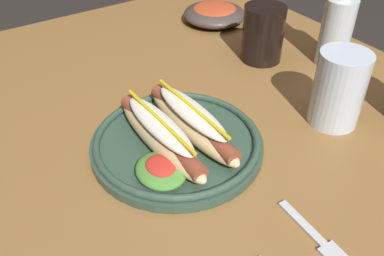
{
  "coord_description": "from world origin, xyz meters",
  "views": [
    {
      "loc": [
        0.48,
        -0.38,
        1.19
      ],
      "look_at": [
        0.02,
        -0.08,
        0.77
      ],
      "focal_mm": 39.21,
      "sensor_mm": 36.0,
      "label": 1
    }
  ],
  "objects_px": {
    "soda_cup": "(263,34)",
    "water_cup": "(339,89)",
    "glass_bottle": "(337,26)",
    "side_bowl": "(215,13)",
    "fork": "(317,238)",
    "hot_dog_plate": "(176,138)"
  },
  "relations": [
    {
      "from": "hot_dog_plate",
      "to": "fork",
      "type": "relative_size",
      "value": 2.34
    },
    {
      "from": "soda_cup",
      "to": "glass_bottle",
      "type": "height_order",
      "value": "glass_bottle"
    },
    {
      "from": "glass_bottle",
      "to": "side_bowl",
      "type": "relative_size",
      "value": 1.47
    },
    {
      "from": "soda_cup",
      "to": "side_bowl",
      "type": "height_order",
      "value": "soda_cup"
    },
    {
      "from": "glass_bottle",
      "to": "soda_cup",
      "type": "bearing_deg",
      "value": -131.23
    },
    {
      "from": "soda_cup",
      "to": "water_cup",
      "type": "xyz_separation_m",
      "value": [
        0.25,
        -0.05,
        0.01
      ]
    },
    {
      "from": "soda_cup",
      "to": "water_cup",
      "type": "bearing_deg",
      "value": -11.14
    },
    {
      "from": "hot_dog_plate",
      "to": "fork",
      "type": "height_order",
      "value": "hot_dog_plate"
    },
    {
      "from": "soda_cup",
      "to": "glass_bottle",
      "type": "xyz_separation_m",
      "value": [
        0.1,
        0.11,
        0.03
      ]
    },
    {
      "from": "water_cup",
      "to": "soda_cup",
      "type": "bearing_deg",
      "value": 168.86
    },
    {
      "from": "hot_dog_plate",
      "to": "fork",
      "type": "xyz_separation_m",
      "value": [
        0.25,
        0.06,
        -0.02
      ]
    },
    {
      "from": "water_cup",
      "to": "side_bowl",
      "type": "relative_size",
      "value": 0.84
    },
    {
      "from": "fork",
      "to": "side_bowl",
      "type": "xyz_separation_m",
      "value": [
        -0.63,
        0.3,
        0.02
      ]
    },
    {
      "from": "hot_dog_plate",
      "to": "water_cup",
      "type": "relative_size",
      "value": 2.11
    },
    {
      "from": "fork",
      "to": "side_bowl",
      "type": "height_order",
      "value": "side_bowl"
    },
    {
      "from": "side_bowl",
      "to": "fork",
      "type": "bearing_deg",
      "value": -25.33
    },
    {
      "from": "fork",
      "to": "soda_cup",
      "type": "height_order",
      "value": "soda_cup"
    },
    {
      "from": "fork",
      "to": "soda_cup",
      "type": "bearing_deg",
      "value": 151.02
    },
    {
      "from": "fork",
      "to": "glass_bottle",
      "type": "distance_m",
      "value": 0.5
    },
    {
      "from": "hot_dog_plate",
      "to": "soda_cup",
      "type": "bearing_deg",
      "value": 116.34
    },
    {
      "from": "fork",
      "to": "glass_bottle",
      "type": "height_order",
      "value": "glass_bottle"
    },
    {
      "from": "hot_dog_plate",
      "to": "glass_bottle",
      "type": "relative_size",
      "value": 1.2
    }
  ]
}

